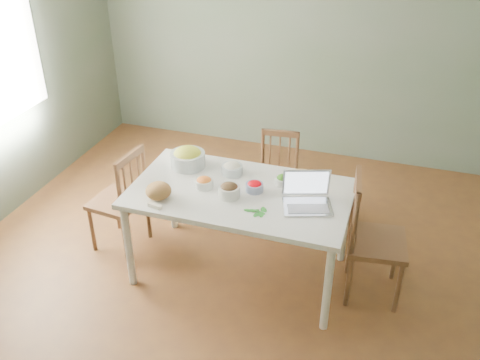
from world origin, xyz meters
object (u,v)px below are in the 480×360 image
(chair_far, at_px, (276,180))
(bread_boule, at_px, (158,191))
(chair_right, at_px, (377,240))
(chair_left, at_px, (117,199))
(bowl_squash, at_px, (188,157))
(dining_table, at_px, (240,233))
(laptop, at_px, (308,193))

(chair_far, bearing_deg, bread_boule, -124.82)
(chair_right, bearing_deg, chair_left, 84.61)
(bowl_squash, bearing_deg, dining_table, -24.45)
(chair_far, xyz_separation_m, laptop, (0.47, -0.92, 0.49))
(laptop, bearing_deg, chair_left, 158.06)
(chair_left, xyz_separation_m, chair_right, (2.21, 0.06, 0.03))
(chair_right, bearing_deg, bowl_squash, 77.62)
(dining_table, distance_m, bread_boule, 0.78)
(chair_right, relative_size, bread_boule, 5.27)
(dining_table, distance_m, chair_left, 1.14)
(chair_left, xyz_separation_m, bowl_squash, (0.60, 0.21, 0.40))
(chair_far, distance_m, laptop, 1.14)
(dining_table, height_order, chair_far, chair_far)
(bowl_squash, bearing_deg, laptop, -16.05)
(chair_left, height_order, bread_boule, chair_left)
(laptop, bearing_deg, dining_table, 154.42)
(bread_boule, bearing_deg, dining_table, 27.05)
(dining_table, bearing_deg, chair_right, 4.73)
(chair_right, bearing_deg, chair_far, 45.54)
(dining_table, height_order, chair_right, chair_right)
(bread_boule, height_order, laptop, laptop)
(bread_boule, bearing_deg, chair_right, 12.87)
(dining_table, xyz_separation_m, laptop, (0.54, -0.07, 0.52))
(dining_table, distance_m, chair_right, 1.08)
(bread_boule, bearing_deg, chair_far, 60.89)
(dining_table, bearing_deg, bowl_squash, 155.55)
(dining_table, height_order, laptop, laptop)
(chair_left, distance_m, bread_boule, 0.76)
(chair_left, relative_size, chair_right, 0.93)
(chair_far, bearing_deg, bowl_squash, -141.01)
(bread_boule, bearing_deg, chair_left, 151.43)
(chair_far, relative_size, chair_left, 0.90)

